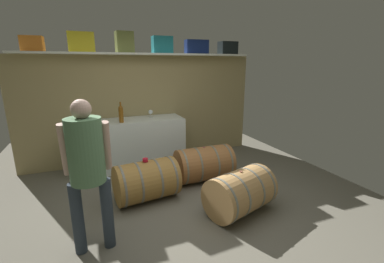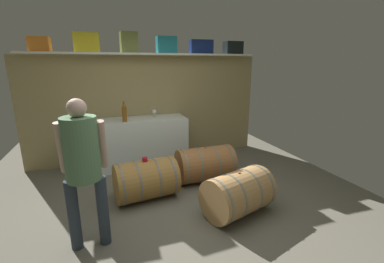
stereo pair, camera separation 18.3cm
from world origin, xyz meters
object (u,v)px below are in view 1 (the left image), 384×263
at_px(toolcase_orange, 32,44).
at_px(work_cabinet, 132,144).
at_px(wine_glass, 151,112).
at_px(tasting_cup, 145,160).
at_px(toolcase_olive, 124,42).
at_px(toolcase_yellow, 81,42).
at_px(toolcase_navy, 196,47).
at_px(toolcase_teal, 162,45).
at_px(wine_barrel_far, 204,164).
at_px(wine_barrel_near, 147,181).
at_px(toolcase_black, 228,48).
at_px(wine_barrel_flank, 240,192).
at_px(winemaker_pouring, 87,162).
at_px(wine_bottle_amber, 121,114).

height_order(toolcase_orange, work_cabinet, toolcase_orange).
relative_size(wine_glass, tasting_cup, 2.00).
xyz_separation_m(toolcase_olive, wine_glass, (0.37, -0.14, -1.23)).
distance_m(toolcase_orange, work_cabinet, 2.21).
height_order(toolcase_orange, toolcase_yellow, toolcase_yellow).
bearing_deg(toolcase_navy, toolcase_teal, -176.90).
bearing_deg(wine_glass, toolcase_teal, 25.49).
height_order(wine_glass, wine_barrel_far, wine_glass).
height_order(wine_barrel_near, tasting_cup, tasting_cup).
xyz_separation_m(toolcase_olive, toolcase_teal, (0.67, 0.00, -0.03)).
xyz_separation_m(toolcase_navy, work_cabinet, (-1.36, -0.21, -1.72)).
distance_m(toolcase_black, wine_barrel_near, 3.17).
xyz_separation_m(toolcase_yellow, toolcase_olive, (0.69, 0.00, 0.02)).
xyz_separation_m(toolcase_navy, wine_glass, (-0.98, -0.14, -1.18)).
distance_m(wine_glass, wine_barrel_flank, 2.33).
xyz_separation_m(toolcase_teal, winemaker_pouring, (-1.42, -2.30, -1.23)).
bearing_deg(toolcase_teal, wine_barrel_flank, -81.33).
xyz_separation_m(toolcase_orange, wine_barrel_far, (2.36, -1.23, -1.87)).
height_order(toolcase_navy, winemaker_pouring, toolcase_navy).
distance_m(toolcase_olive, tasting_cup, 2.22).
distance_m(wine_bottle_amber, winemaker_pouring, 2.01).
distance_m(toolcase_olive, wine_bottle_amber, 1.25).
bearing_deg(wine_barrel_flank, toolcase_olive, 96.50).
bearing_deg(wine_barrel_near, toolcase_yellow, 106.67).
relative_size(toolcase_navy, winemaker_pouring, 0.28).
height_order(work_cabinet, wine_barrel_far, work_cabinet).
height_order(toolcase_navy, wine_barrel_far, toolcase_navy).
relative_size(wine_bottle_amber, winemaker_pouring, 0.23).
distance_m(wine_glass, wine_barrel_near, 1.59).
distance_m(wine_barrel_far, wine_barrel_flank, 1.04).
height_order(toolcase_teal, wine_barrel_near, toolcase_teal).
distance_m(toolcase_olive, toolcase_teal, 0.67).
bearing_deg(wine_barrel_far, winemaker_pouring, -148.10).
distance_m(toolcase_black, wine_barrel_far, 2.49).
bearing_deg(work_cabinet, toolcase_black, 5.96).
height_order(toolcase_black, tasting_cup, toolcase_black).
bearing_deg(work_cabinet, toolcase_orange, 171.20).
distance_m(toolcase_olive, wine_barrel_near, 2.45).
xyz_separation_m(work_cabinet, wine_bottle_amber, (-0.18, -0.16, 0.60)).
relative_size(toolcase_yellow, wine_barrel_far, 0.45).
bearing_deg(winemaker_pouring, work_cabinet, 72.93).
relative_size(toolcase_black, wine_bottle_amber, 1.02).
height_order(toolcase_teal, toolcase_navy, toolcase_teal).
xyz_separation_m(toolcase_navy, toolcase_black, (0.69, 0.00, -0.01)).
relative_size(wine_bottle_amber, tasting_cup, 4.85).
bearing_deg(toolcase_olive, toolcase_orange, 175.92).
distance_m(toolcase_yellow, toolcase_navy, 2.05).
xyz_separation_m(toolcase_yellow, toolcase_black, (2.73, 0.00, -0.03)).
bearing_deg(toolcase_navy, wine_barrel_flank, -95.84).
distance_m(toolcase_black, wine_bottle_amber, 2.52).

